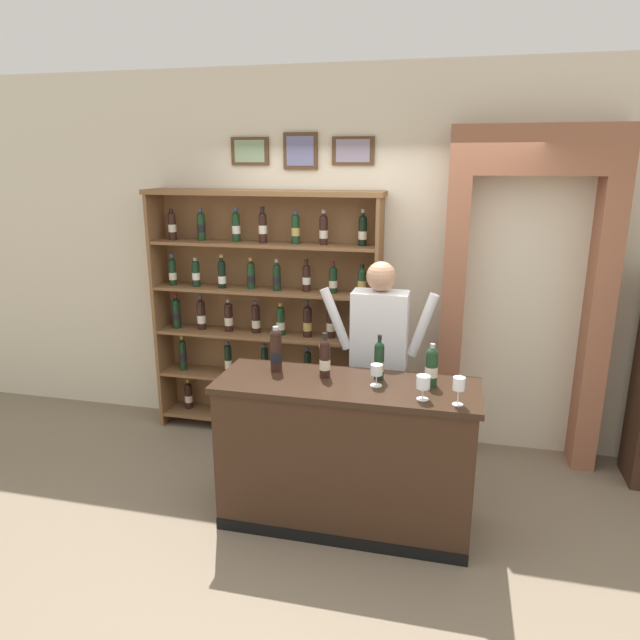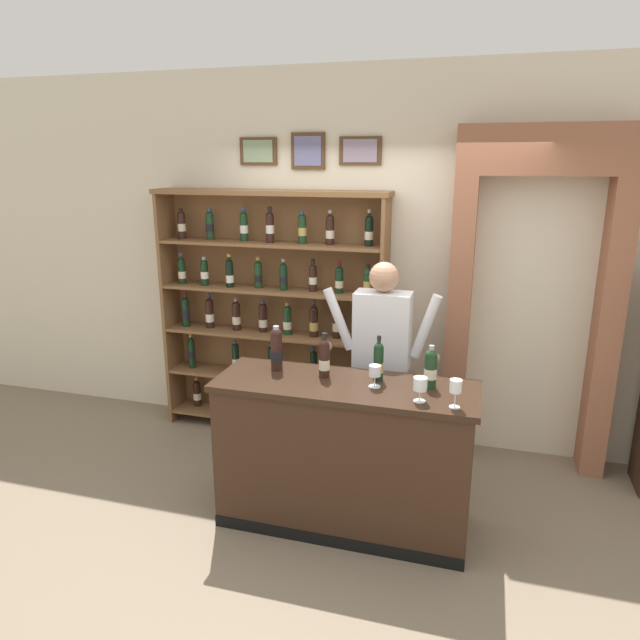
# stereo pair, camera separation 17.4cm
# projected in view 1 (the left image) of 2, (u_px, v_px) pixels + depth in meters

# --- Properties ---
(ground_plane) EXTENTS (14.00, 14.00, 0.02)m
(ground_plane) POSITION_uv_depth(u_px,v_px,m) (336.00, 520.00, 3.96)
(ground_plane) COLOR #7A6B56
(back_wall) EXTENTS (12.00, 0.19, 3.12)m
(back_wall) POSITION_uv_depth(u_px,v_px,m) (372.00, 260.00, 4.91)
(back_wall) COLOR beige
(back_wall) RESTS_ON ground
(wine_shelf) EXTENTS (2.03, 0.33, 2.14)m
(wine_shelf) POSITION_uv_depth(u_px,v_px,m) (266.00, 309.00, 5.00)
(wine_shelf) COLOR brown
(wine_shelf) RESTS_ON ground
(archway_doorway) EXTENTS (1.26, 0.45, 2.63)m
(archway_doorway) POSITION_uv_depth(u_px,v_px,m) (525.00, 278.00, 4.52)
(archway_doorway) COLOR #935B42
(archway_doorway) RESTS_ON ground
(tasting_counter) EXTENTS (1.68, 0.60, 1.01)m
(tasting_counter) POSITION_uv_depth(u_px,v_px,m) (346.00, 454.00, 3.80)
(tasting_counter) COLOR #382316
(tasting_counter) RESTS_ON ground
(shopkeeper) EXTENTS (0.87, 0.22, 1.69)m
(shopkeeper) POSITION_uv_depth(u_px,v_px,m) (379.00, 348.00, 4.22)
(shopkeeper) COLOR #2D3347
(shopkeeper) RESTS_ON ground
(tasting_bottle_brunello) EXTENTS (0.08, 0.08, 0.31)m
(tasting_bottle_brunello) POSITION_uv_depth(u_px,v_px,m) (276.00, 350.00, 3.85)
(tasting_bottle_brunello) COLOR black
(tasting_bottle_brunello) RESTS_ON tasting_counter
(tasting_bottle_grappa) EXTENTS (0.07, 0.07, 0.30)m
(tasting_bottle_grappa) POSITION_uv_depth(u_px,v_px,m) (325.00, 358.00, 3.74)
(tasting_bottle_grappa) COLOR black
(tasting_bottle_grappa) RESTS_ON tasting_counter
(tasting_bottle_riserva) EXTENTS (0.07, 0.07, 0.30)m
(tasting_bottle_riserva) POSITION_uv_depth(u_px,v_px,m) (379.00, 360.00, 3.71)
(tasting_bottle_riserva) COLOR black
(tasting_bottle_riserva) RESTS_ON tasting_counter
(tasting_bottle_vin_santo) EXTENTS (0.08, 0.08, 0.28)m
(tasting_bottle_vin_santo) POSITION_uv_depth(u_px,v_px,m) (432.00, 366.00, 3.59)
(tasting_bottle_vin_santo) COLOR #19381E
(tasting_bottle_vin_santo) RESTS_ON tasting_counter
(wine_glass_right) EXTENTS (0.08, 0.08, 0.14)m
(wine_glass_right) POSITION_uv_depth(u_px,v_px,m) (377.00, 371.00, 3.60)
(wine_glass_right) COLOR silver
(wine_glass_right) RESTS_ON tasting_counter
(wine_glass_center) EXTENTS (0.08, 0.08, 0.15)m
(wine_glass_center) POSITION_uv_depth(u_px,v_px,m) (423.00, 383.00, 3.39)
(wine_glass_center) COLOR silver
(wine_glass_center) RESTS_ON tasting_counter
(wine_glass_left) EXTENTS (0.07, 0.07, 0.17)m
(wine_glass_left) POSITION_uv_depth(u_px,v_px,m) (459.00, 385.00, 3.31)
(wine_glass_left) COLOR silver
(wine_glass_left) RESTS_ON tasting_counter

